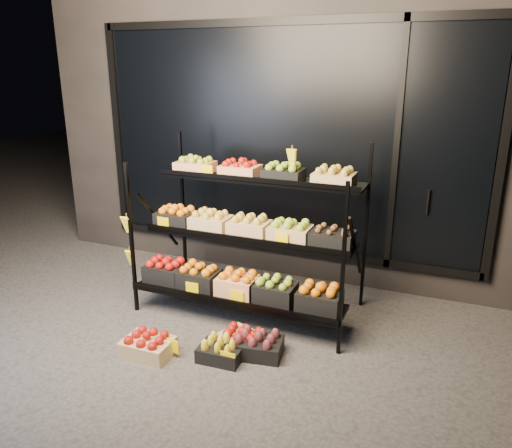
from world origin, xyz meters
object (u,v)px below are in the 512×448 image
at_px(floor_crate_midleft, 221,350).
at_px(floor_crate_midright, 242,338).
at_px(floor_crate_left, 148,345).
at_px(display_rack, 246,236).

distance_m(floor_crate_midleft, floor_crate_midright, 0.25).
bearing_deg(floor_crate_midright, floor_crate_left, -129.83).
relative_size(display_rack, floor_crate_left, 5.28).
xyz_separation_m(floor_crate_left, floor_crate_midright, (0.69, 0.41, -0.01)).
relative_size(floor_crate_left, floor_crate_midleft, 1.11).
height_order(display_rack, floor_crate_left, display_rack).
bearing_deg(floor_crate_midleft, floor_crate_midright, 66.08).
distance_m(floor_crate_left, floor_crate_midright, 0.80).
xyz_separation_m(display_rack, floor_crate_midright, (0.24, -0.65, -0.70)).
distance_m(display_rack, floor_crate_midleft, 1.14).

